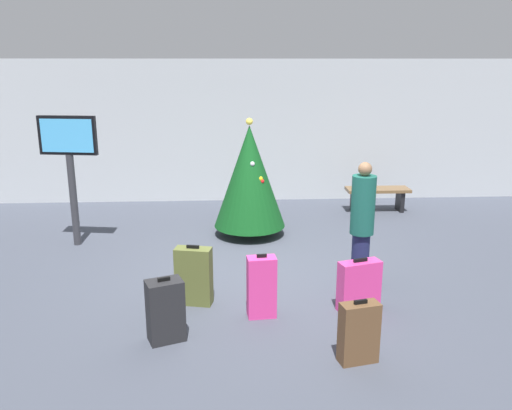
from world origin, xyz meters
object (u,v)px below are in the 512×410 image
at_px(suitcase_1, 165,311).
at_px(traveller_0, 362,222).
at_px(suitcase_2, 359,286).
at_px(suitcase_0, 194,276).
at_px(holiday_tree, 250,176).
at_px(suitcase_3, 359,333).
at_px(flight_info_kiosk, 69,155).
at_px(waiting_bench, 377,194).
at_px(suitcase_4, 262,287).

bearing_deg(suitcase_1, traveller_0, 28.63).
bearing_deg(suitcase_2, suitcase_0, 172.09).
bearing_deg(traveller_0, holiday_tree, 122.41).
xyz_separation_m(traveller_0, suitcase_0, (-2.22, -0.47, -0.53)).
distance_m(suitcase_1, suitcase_3, 2.07).
xyz_separation_m(flight_info_kiosk, suitcase_1, (1.83, -3.21, -1.16)).
xyz_separation_m(flight_info_kiosk, suitcase_3, (3.83, -3.75, -1.19)).
bearing_deg(suitcase_3, flight_info_kiosk, 135.55).
bearing_deg(flight_info_kiosk, waiting_bench, 17.20).
bearing_deg(suitcase_4, traveller_0, 31.37).
bearing_deg(flight_info_kiosk, suitcase_0, -48.12).
bearing_deg(traveller_0, flight_info_kiosk, 156.62).
xyz_separation_m(holiday_tree, waiting_bench, (2.66, 1.37, -0.70)).
bearing_deg(traveller_0, waiting_bench, 70.77).
height_order(traveller_0, suitcase_3, traveller_0).
xyz_separation_m(suitcase_0, suitcase_4, (0.82, -0.39, 0.01)).
bearing_deg(flight_info_kiosk, holiday_tree, 6.96).
height_order(traveller_0, suitcase_0, traveller_0).
bearing_deg(suitcase_0, suitcase_2, -7.91).
distance_m(traveller_0, suitcase_2, 0.97).
bearing_deg(suitcase_2, suitcase_1, -165.15).
bearing_deg(holiday_tree, traveller_0, -57.59).
height_order(flight_info_kiosk, suitcase_0, flight_info_kiosk).
bearing_deg(suitcase_2, traveller_0, 75.30).
bearing_deg(waiting_bench, suitcase_3, -107.54).
distance_m(flight_info_kiosk, suitcase_4, 4.14).
relative_size(traveller_0, suitcase_4, 2.16).
distance_m(holiday_tree, suitcase_2, 3.28).
distance_m(suitcase_3, suitcase_4, 1.39).
xyz_separation_m(holiday_tree, flight_info_kiosk, (-2.90, -0.35, 0.46)).
height_order(holiday_tree, suitcase_3, holiday_tree).
height_order(suitcase_1, suitcase_4, suitcase_4).
bearing_deg(traveller_0, suitcase_0, -168.16).
bearing_deg(waiting_bench, holiday_tree, -152.79).
xyz_separation_m(flight_info_kiosk, waiting_bench, (5.55, 1.72, -1.16)).
bearing_deg(suitcase_3, suitcase_1, 164.84).
height_order(suitcase_0, suitcase_2, suitcase_0).
bearing_deg(suitcase_4, flight_info_kiosk, 137.02).
xyz_separation_m(holiday_tree, suitcase_3, (0.93, -4.11, -0.73)).
distance_m(waiting_bench, traveller_0, 3.83).
bearing_deg(holiday_tree, suitcase_1, -106.66).
xyz_separation_m(holiday_tree, traveller_0, (1.41, -2.22, -0.15)).
height_order(flight_info_kiosk, waiting_bench, flight_info_kiosk).
xyz_separation_m(suitcase_0, suitcase_2, (2.02, -0.28, -0.05)).
relative_size(waiting_bench, suitcase_4, 1.60).
relative_size(suitcase_0, suitcase_4, 0.99).
bearing_deg(suitcase_1, suitcase_4, 24.86).
height_order(flight_info_kiosk, suitcase_1, flight_info_kiosk).
bearing_deg(suitcase_0, flight_info_kiosk, 131.88).
xyz_separation_m(traveller_0, suitcase_3, (-0.48, -1.89, -0.58)).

